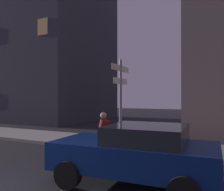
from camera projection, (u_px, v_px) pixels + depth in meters
name	position (u px, v px, depth m)	size (l,w,h in m)	color
sidewalk_kerb	(117.00, 143.00, 10.52)	(40.00, 2.74, 0.14)	#9E9991
signpost	(120.00, 94.00, 9.60)	(0.12, 1.64, 3.49)	gray
car_near_left	(136.00, 152.00, 5.82)	(4.10, 2.26, 1.44)	navy
cyclist	(105.00, 138.00, 7.98)	(1.82, 0.34, 1.61)	black
building_left_block	(57.00, 22.00, 22.84)	(8.11, 9.98, 18.65)	#383842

